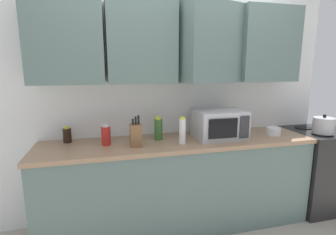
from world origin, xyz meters
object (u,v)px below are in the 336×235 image
(bottle_green_oil, at_px, (158,129))
(bowl_ceramic_small, at_px, (273,131))
(kettle, at_px, (324,125))
(microwave, at_px, (219,124))
(bottle_red_sauce, at_px, (106,135))
(stove_range, at_px, (320,168))
(bottle_white_jar, at_px, (183,131))
(bottle_soy_dark, at_px, (67,135))
(knife_block, at_px, (136,135))

(bottle_green_oil, relative_size, bowl_ceramic_small, 1.55)
(kettle, height_order, microwave, microwave)
(bottle_red_sauce, bearing_deg, stove_range, -0.83)
(bottle_white_jar, bearing_deg, kettle, -1.66)
(bottle_red_sauce, distance_m, bottle_green_oil, 0.50)
(bottle_red_sauce, relative_size, bottle_green_oil, 0.83)
(bottle_soy_dark, bearing_deg, bottle_white_jar, -16.29)
(bottle_green_oil, bearing_deg, stove_range, -2.77)
(bottle_white_jar, xyz_separation_m, bottle_green_oil, (-0.19, 0.19, -0.02))
(microwave, xyz_separation_m, bottle_green_oil, (-0.61, 0.08, -0.03))
(bottle_white_jar, height_order, bottle_red_sauce, bottle_white_jar)
(bottle_white_jar, bearing_deg, bottle_red_sauce, 169.27)
(bottle_soy_dark, relative_size, bottle_red_sauce, 0.81)
(bottle_white_jar, relative_size, bottle_red_sauce, 1.33)
(bottle_white_jar, bearing_deg, stove_range, 3.19)
(knife_block, distance_m, bottle_white_jar, 0.43)
(microwave, xyz_separation_m, bottle_red_sauce, (-1.10, 0.03, -0.05))
(bottle_red_sauce, height_order, bowl_ceramic_small, bottle_red_sauce)
(stove_range, relative_size, bottle_red_sauce, 4.80)
(kettle, distance_m, bottle_green_oil, 1.74)
(microwave, relative_size, bottle_white_jar, 1.90)
(bottle_soy_dark, xyz_separation_m, bottle_white_jar, (1.04, -0.30, 0.05))
(bottle_green_oil, bearing_deg, kettle, -7.64)
(kettle, xyz_separation_m, bottle_white_jar, (-1.54, 0.04, 0.03))
(stove_range, relative_size, bowl_ceramic_small, 6.17)
(stove_range, distance_m, bowl_ceramic_small, 0.85)
(bottle_white_jar, xyz_separation_m, bowl_ceramic_small, (1.02, 0.06, -0.08))
(bottle_red_sauce, xyz_separation_m, bowl_ceramic_small, (1.70, -0.07, -0.05))
(stove_range, xyz_separation_m, knife_block, (-2.14, -0.06, 0.55))
(stove_range, height_order, bottle_red_sauce, bottle_red_sauce)
(microwave, bearing_deg, kettle, -7.55)
(bottle_soy_dark, height_order, bottle_red_sauce, bottle_red_sauce)
(bottle_green_oil, bearing_deg, bowl_ceramic_small, -6.04)
(microwave, xyz_separation_m, bottle_soy_dark, (-1.46, 0.20, -0.07))
(bottle_soy_dark, relative_size, bottle_green_oil, 0.67)
(kettle, relative_size, bottle_white_jar, 0.84)
(kettle, xyz_separation_m, bottle_green_oil, (-1.73, 0.23, 0.01))
(bowl_ceramic_small, bearing_deg, microwave, 175.75)
(bottle_white_jar, distance_m, bottle_green_oil, 0.27)
(bottle_soy_dark, bearing_deg, kettle, -7.69)
(knife_block, relative_size, bottle_white_jar, 1.11)
(knife_block, bearing_deg, kettle, -2.26)
(bottle_soy_dark, height_order, bowl_ceramic_small, bottle_soy_dark)
(kettle, xyz_separation_m, microwave, (-1.12, 0.15, 0.04))
(bottle_green_oil, bearing_deg, bottle_red_sauce, -173.47)
(microwave, distance_m, bottle_white_jar, 0.43)
(microwave, height_order, knife_block, same)
(stove_range, distance_m, bottle_green_oil, 1.98)
(bottle_soy_dark, bearing_deg, knife_block, -23.88)
(microwave, xyz_separation_m, knife_block, (-0.84, -0.07, -0.04))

